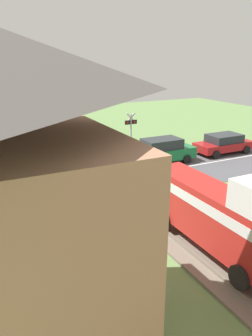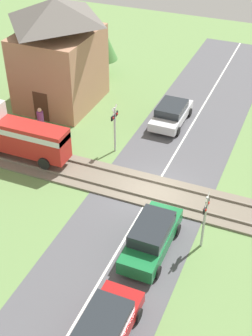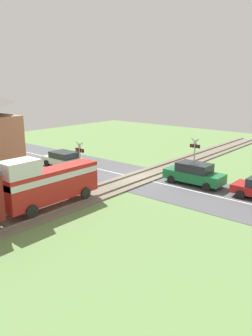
# 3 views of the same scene
# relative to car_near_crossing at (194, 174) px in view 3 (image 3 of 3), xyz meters

# --- Properties ---
(ground_plane) EXTENTS (60.00, 60.00, 0.00)m
(ground_plane) POSITION_rel_car_near_crossing_xyz_m (4.15, 1.44, -0.86)
(ground_plane) COLOR #66894C
(road_surface) EXTENTS (48.00, 6.40, 0.02)m
(road_surface) POSITION_rel_car_near_crossing_xyz_m (4.15, 1.44, -0.85)
(road_surface) COLOR #515156
(road_surface) RESTS_ON ground_plane
(track_bed) EXTENTS (2.80, 48.00, 0.24)m
(track_bed) POSITION_rel_car_near_crossing_xyz_m (4.15, 1.44, -0.79)
(track_bed) COLOR #756B5B
(track_bed) RESTS_ON ground_plane
(car_near_crossing) EXTENTS (4.53, 1.88, 1.67)m
(car_near_crossing) POSITION_rel_car_near_crossing_xyz_m (0.00, 0.00, 0.00)
(car_near_crossing) COLOR #197038
(car_near_crossing) RESTS_ON ground_plane
(car_far_side) EXTENTS (4.23, 2.04, 1.42)m
(car_far_side) POSITION_rel_car_near_crossing_xyz_m (11.71, 2.88, -0.11)
(car_far_side) COLOR silver
(car_far_side) RESTS_ON ground_plane
(crossing_signal_west_approach) EXTENTS (0.90, 0.18, 3.16)m
(crossing_signal_west_approach) POSITION_rel_car_near_crossing_xyz_m (1.19, -2.15, 1.17)
(crossing_signal_west_approach) COLOR #B7B7B7
(crossing_signal_west_approach) RESTS_ON ground_plane
(crossing_signal_east_approach) EXTENTS (0.90, 0.18, 3.16)m
(crossing_signal_east_approach) POSITION_rel_car_near_crossing_xyz_m (7.10, 5.03, 1.17)
(crossing_signal_east_approach) COLOR #B7B7B7
(crossing_signal_east_approach) RESTS_ON ground_plane
(pedestrian_by_station) EXTENTS (0.44, 0.44, 1.76)m
(pedestrian_by_station) POSITION_rel_car_near_crossing_xyz_m (7.32, 10.46, -0.06)
(pedestrian_by_station) COLOR #7F3D84
(pedestrian_by_station) RESTS_ON ground_plane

